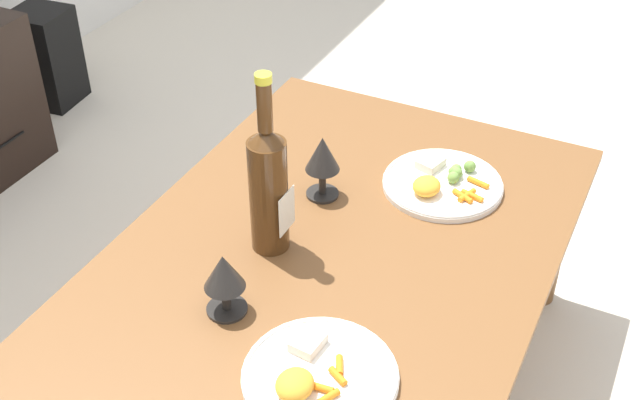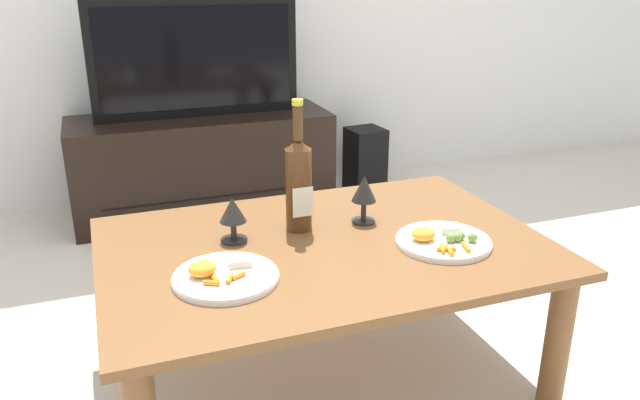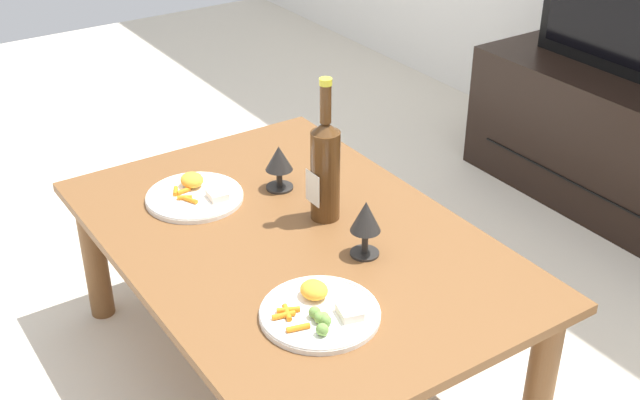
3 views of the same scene
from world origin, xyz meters
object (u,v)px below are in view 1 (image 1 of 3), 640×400
Objects in this scene: dining_table at (332,277)px; goblet_right at (322,157)px; floor_speaker at (46,57)px; wine_bottle at (268,185)px; dinner_plate_right at (442,183)px; dinner_plate_left at (317,375)px; goblet_left at (224,275)px.

goblet_right reaches higher than dining_table.
dining_table is 1.69m from floor_speaker.
goblet_right is (0.20, -0.02, -0.05)m from wine_bottle.
dinner_plate_right reaches higher than floor_speaker.
floor_speaker is at bearing 55.50° from dinner_plate_left.
goblet_right reaches higher than goblet_left.
dinner_plate_left is at bearing -138.86° from wine_bottle.
dinner_plate_left reaches higher than floor_speaker.
wine_bottle is 0.20m from goblet_right.
goblet_left is (-0.20, -0.02, -0.06)m from wine_bottle.
dinner_plate_left reaches higher than dinner_plate_right.
floor_speaker is at bearing 61.83° from dining_table.
dining_table is at bearing -148.01° from goblet_right.
wine_bottle is at bearing 144.53° from dinner_plate_right.
goblet_left is at bearing 180.00° from goblet_right.
goblet_right is (-0.63, -1.38, 0.36)m from floor_speaker.
dinner_plate_right is (0.30, -0.12, 0.08)m from dining_table.
goblet_right is at bearing 0.00° from goblet_left.
dinner_plate_left is at bearing -154.90° from goblet_right.
goblet_left is (-0.23, 0.10, 0.15)m from dining_table.
wine_bottle reaches higher than dinner_plate_right.
dinner_plate_left is (-0.27, -0.24, -0.14)m from wine_bottle.
dining_table is 0.33m from dinner_plate_right.
goblet_left is at bearing 157.42° from dinner_plate_right.
goblet_right is at bearing -5.22° from wine_bottle.
dinner_plate_left is (-1.10, -1.60, 0.27)m from floor_speaker.
dining_table is at bearing -23.59° from goblet_left.
goblet_left is (-1.03, -1.38, 0.35)m from floor_speaker.
goblet_right reaches higher than dinner_plate_left.
goblet_right is 0.56× the size of dinner_plate_left.
dining_table is 4.63× the size of dinner_plate_right.
floor_speaker is at bearing 53.43° from goblet_left.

